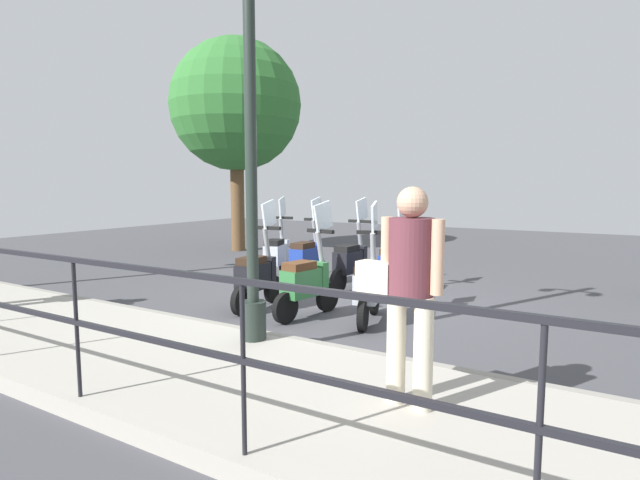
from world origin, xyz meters
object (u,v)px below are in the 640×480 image
scooter_near_2 (257,275)px  scooter_far_1 (351,261)px  pedestrian_with_bag (408,280)px  scooter_far_3 (277,254)px  lamp_post_near (251,137)px  scooter_far_0 (394,264)px  scooter_far_2 (307,257)px  scooter_near_0 (369,285)px  tree_large (236,106)px  scooter_near_1 (307,281)px

scooter_near_2 → scooter_far_1: size_ratio=1.00×
pedestrian_with_bag → scooter_far_3: pedestrian_with_bag is taller
lamp_post_near → scooter_far_0: size_ratio=3.03×
scooter_far_1 → scooter_far_2: 0.86m
pedestrian_with_bag → scooter_near_2: (2.18, 3.06, -0.60)m
lamp_post_near → scooter_far_0: (3.42, -0.16, -1.75)m
scooter_far_2 → scooter_near_0: bearing=-130.5°
pedestrian_with_bag → tree_large: (6.94, 7.42, 2.72)m
scooter_far_3 → tree_large: bearing=32.4°
lamp_post_near → scooter_near_0: lamp_post_near is taller
scooter_far_2 → lamp_post_near: bearing=-157.1°
pedestrian_with_bag → scooter_near_0: 2.79m
scooter_near_1 → scooter_near_2: size_ratio=1.00×
scooter_near_0 → scooter_far_0: bearing=-2.9°
tree_large → pedestrian_with_bag: bearing=-133.1°
pedestrian_with_bag → scooter_far_1: (4.04, 2.53, -0.60)m
scooter_near_0 → scooter_near_1: (-0.20, 0.81, 0.00)m
pedestrian_with_bag → scooter_far_3: 5.84m
scooter_near_0 → scooter_far_3: bearing=41.8°
scooter_near_2 → scooter_far_3: same height
scooter_near_0 → scooter_far_0: same height
lamp_post_near → pedestrian_with_bag: (-0.66, -1.93, -1.15)m
scooter_near_2 → scooter_far_0: bearing=-39.5°
pedestrian_with_bag → scooter_far_0: size_ratio=1.03×
pedestrian_with_bag → scooter_far_1: pedestrian_with_bag is taller
scooter_near_0 → scooter_near_1: same height
pedestrian_with_bag → lamp_post_near: bearing=79.1°
pedestrian_with_bag → scooter_near_1: 3.14m
scooter_far_3 → scooter_far_2: bearing=-115.1°
scooter_near_2 → scooter_far_2: size_ratio=1.00×
scooter_near_1 → scooter_far_2: size_ratio=1.00×
scooter_near_0 → scooter_far_2: 2.59m
lamp_post_near → scooter_far_2: (3.34, 1.45, -1.75)m
scooter_far_2 → scooter_far_3: (0.10, 0.73, 0.00)m
scooter_near_2 → scooter_far_2: (1.83, 0.32, 0.00)m
scooter_near_1 → lamp_post_near: bearing=-159.3°
scooter_near_1 → scooter_near_2: same height
scooter_near_1 → scooter_far_3: (1.96, 1.89, 0.00)m
tree_large → scooter_far_2: 5.99m
tree_large → scooter_near_1: 7.82m
lamp_post_near → scooter_near_0: 2.48m
scooter_far_1 → scooter_far_3: same height
scooter_far_0 → scooter_near_2: bearing=142.1°
scooter_near_0 → scooter_far_2: size_ratio=1.00×
scooter_far_1 → tree_large: bearing=63.4°
lamp_post_near → scooter_far_2: size_ratio=3.03×
scooter_far_3 → pedestrian_with_bag: bearing=-152.1°
scooter_far_1 → scooter_far_3: size_ratio=1.00×
lamp_post_near → tree_large: bearing=41.1°
pedestrian_with_bag → scooter_near_1: size_ratio=1.03×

